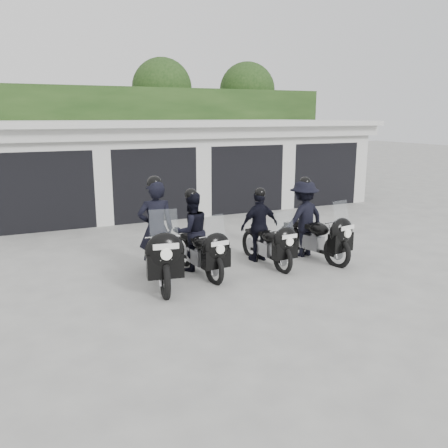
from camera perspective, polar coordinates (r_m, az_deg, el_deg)
name	(u,v)px	position (r m, az deg, el deg)	size (l,w,h in m)	color
ground	(235,274)	(9.66, 1.38, -6.02)	(80.00, 80.00, 0.00)	#A1A19C
garage_block	(133,166)	(16.84, -10.84, 6.85)	(16.40, 6.80, 2.96)	silver
background_vegetation	(113,124)	(21.58, -13.25, 11.60)	(20.00, 3.90, 5.80)	#1A3413
police_bike_a	(158,240)	(9.07, -7.90, -1.96)	(0.97, 2.37, 2.08)	black
police_bike_b	(195,237)	(9.60, -3.47, -1.54)	(0.85, 2.02, 1.76)	black
police_bike_c	(263,231)	(10.25, 4.76, -0.80)	(0.94, 1.93, 1.68)	black
police_bike_d	(309,223)	(10.76, 10.18, 0.15)	(1.21, 2.12, 1.87)	black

